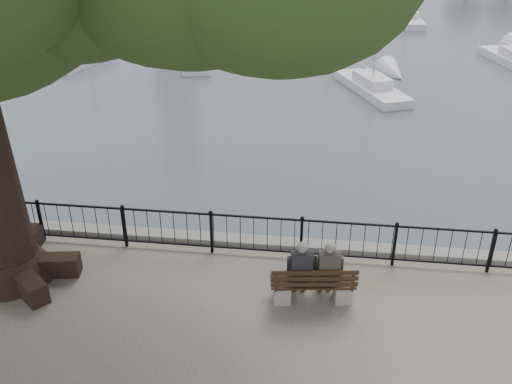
# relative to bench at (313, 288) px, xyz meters

# --- Properties ---
(harbor) EXTENTS (260.00, 260.00, 1.20)m
(harbor) POSITION_rel_bench_xyz_m (-1.31, 1.96, -0.81)
(harbor) COLOR #63605C
(harbor) RESTS_ON ground
(railing) EXTENTS (22.06, 0.06, 1.00)m
(railing) POSITION_rel_bench_xyz_m (-1.31, 1.46, 0.25)
(railing) COLOR black
(railing) RESTS_ON ground
(bench) EXTENTS (1.72, 0.72, 0.88)m
(bench) POSITION_rel_bench_xyz_m (0.00, 0.00, 0.00)
(bench) COLOR gray
(bench) RESTS_ON ground
(person_left) EXTENTS (0.44, 0.73, 1.40)m
(person_left) POSITION_rel_bench_xyz_m (-0.25, 0.06, 0.34)
(person_left) COLOR black
(person_left) RESTS_ON ground
(person_right) EXTENTS (0.44, 0.73, 1.40)m
(person_right) POSITION_rel_bench_xyz_m (0.27, 0.13, 0.34)
(person_right) COLOR #2B2823
(person_right) RESTS_ON ground
(sailboat_a) EXTENTS (3.09, 6.18, 11.35)m
(sailboat_a) POSITION_rel_bench_xyz_m (-12.93, 20.83, -0.99)
(sailboat_a) COLOR silver
(sailboat_a) RESTS_ON ground
(sailboat_b) EXTENTS (2.28, 5.29, 10.29)m
(sailboat_b) POSITION_rel_bench_xyz_m (-6.91, 20.86, -0.99)
(sailboat_b) COLOR silver
(sailboat_b) RESTS_ON ground
(sailboat_c) EXTENTS (3.42, 5.33, 9.77)m
(sailboat_c) POSITION_rel_bench_xyz_m (2.13, 16.85, -1.01)
(sailboat_c) COLOR silver
(sailboat_c) RESTS_ON ground
(sailboat_e) EXTENTS (2.83, 4.97, 10.90)m
(sailboat_e) POSITION_rel_bench_xyz_m (-12.36, 26.30, -0.97)
(sailboat_e) COLOR silver
(sailboat_e) RESTS_ON ground
(sailboat_f) EXTENTS (1.67, 5.14, 9.49)m
(sailboat_f) POSITION_rel_bench_xyz_m (-0.97, 35.84, -1.01)
(sailboat_f) COLOR silver
(sailboat_f) RESTS_ON ground
(sailboat_g) EXTENTS (2.06, 5.94, 9.90)m
(sailboat_g) POSITION_rel_bench_xyz_m (5.46, 33.41, -1.02)
(sailboat_g) COLOR silver
(sailboat_g) RESTS_ON ground
(sailboat_i) EXTENTS (2.18, 4.91, 8.56)m
(sailboat_i) POSITION_rel_bench_xyz_m (-7.33, 35.57, -1.02)
(sailboat_i) COLOR silver
(sailboat_i) RESTS_ON ground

